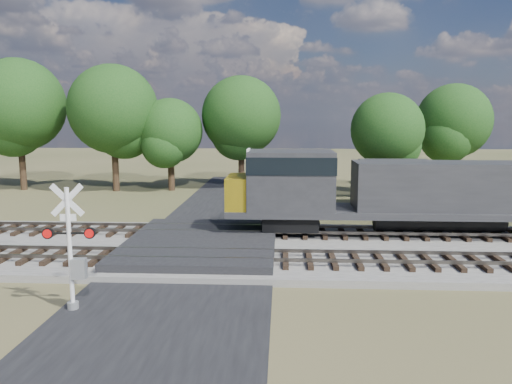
{
  "coord_description": "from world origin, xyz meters",
  "views": [
    {
      "loc": [
        3.81,
        -22.56,
        6.35
      ],
      "look_at": [
        2.53,
        2.0,
        2.66
      ],
      "focal_mm": 35.0,
      "sensor_mm": 36.0,
      "label": 1
    }
  ],
  "objects": [
    {
      "name": "treeline",
      "position": [
        5.67,
        20.14,
        6.39
      ],
      "size": [
        77.68,
        11.49,
        11.42
      ],
      "color": "black",
      "rests_on": "ground"
    },
    {
      "name": "crossing_signal_near",
      "position": [
        -2.97,
        -7.14,
        1.77
      ],
      "size": [
        1.72,
        0.38,
        4.27
      ],
      "rotation": [
        0.0,
        0.0,
        0.08
      ],
      "color": "silver",
      "rests_on": "ground"
    },
    {
      "name": "road",
      "position": [
        0.0,
        0.0,
        0.04
      ],
      "size": [
        7.0,
        60.0,
        0.08
      ],
      "primitive_type": "cube",
      "color": "black",
      "rests_on": "ground"
    },
    {
      "name": "track_far",
      "position": [
        3.12,
        3.0,
        0.41
      ],
      "size": [
        140.0,
        2.6,
        0.33
      ],
      "color": "black",
      "rests_on": "ballast_bed"
    },
    {
      "name": "ballast_bed",
      "position": [
        10.0,
        0.5,
        0.15
      ],
      "size": [
        140.0,
        10.0,
        0.3
      ],
      "primitive_type": "cube",
      "color": "gray",
      "rests_on": "ground"
    },
    {
      "name": "crossing_panel",
      "position": [
        0.0,
        0.5,
        0.32
      ],
      "size": [
        7.0,
        9.0,
        0.62
      ],
      "primitive_type": "cube",
      "color": "#262628",
      "rests_on": "ground"
    },
    {
      "name": "equipment_shed",
      "position": [
        11.99,
        12.09,
        1.69
      ],
      "size": [
        5.12,
        5.12,
        3.35
      ],
      "rotation": [
        0.0,
        0.0,
        0.04
      ],
      "color": "#472C1E",
      "rests_on": "ground"
    },
    {
      "name": "track_near",
      "position": [
        3.12,
        -2.0,
        0.41
      ],
      "size": [
        140.0,
        2.6,
        0.33
      ],
      "color": "black",
      "rests_on": "ballast_bed"
    },
    {
      "name": "crossing_signal_far",
      "position": [
        2.89,
        8.55,
        1.63
      ],
      "size": [
        1.57,
        0.38,
        3.92
      ],
      "rotation": [
        0.0,
        0.0,
        2.98
      ],
      "color": "silver",
      "rests_on": "ground"
    },
    {
      "name": "ground",
      "position": [
        0.0,
        0.0,
        0.0
      ],
      "size": [
        160.0,
        160.0,
        0.0
      ],
      "primitive_type": "plane",
      "color": "#3F4625",
      "rests_on": "ground"
    }
  ]
}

